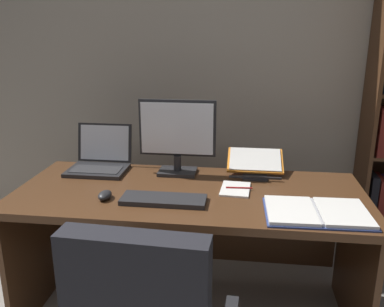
{
  "coord_description": "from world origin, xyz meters",
  "views": [
    {
      "loc": [
        0.32,
        -0.64,
        1.57
      ],
      "look_at": [
        0.07,
        1.3,
        0.98
      ],
      "focal_mm": 38.16,
      "sensor_mm": 36.0,
      "label": 1
    }
  ],
  "objects_px": {
    "desk": "(191,218)",
    "notepad": "(235,189)",
    "monitor": "(177,137)",
    "open_binder": "(317,212)",
    "computer_mouse": "(105,195)",
    "reading_stand_with_book": "(255,163)",
    "pen": "(239,188)",
    "keyboard": "(164,200)",
    "laptop": "(100,161)"
  },
  "relations": [
    {
      "from": "laptop",
      "to": "open_binder",
      "type": "bearing_deg",
      "value": -21.98
    },
    {
      "from": "open_binder",
      "to": "computer_mouse",
      "type": "bearing_deg",
      "value": 175.55
    },
    {
      "from": "monitor",
      "to": "open_binder",
      "type": "bearing_deg",
      "value": -33.44
    },
    {
      "from": "open_binder",
      "to": "pen",
      "type": "relative_size",
      "value": 3.45
    },
    {
      "from": "reading_stand_with_book",
      "to": "open_binder",
      "type": "relative_size",
      "value": 0.68
    },
    {
      "from": "monitor",
      "to": "reading_stand_with_book",
      "type": "relative_size",
      "value": 1.37
    },
    {
      "from": "monitor",
      "to": "keyboard",
      "type": "height_order",
      "value": "monitor"
    },
    {
      "from": "keyboard",
      "to": "notepad",
      "type": "height_order",
      "value": "keyboard"
    },
    {
      "from": "reading_stand_with_book",
      "to": "open_binder",
      "type": "xyz_separation_m",
      "value": [
        0.27,
        -0.55,
        -0.05
      ]
    },
    {
      "from": "laptop",
      "to": "computer_mouse",
      "type": "relative_size",
      "value": 3.3
    },
    {
      "from": "open_binder",
      "to": "notepad",
      "type": "bearing_deg",
      "value": 144.58
    },
    {
      "from": "desk",
      "to": "reading_stand_with_book",
      "type": "bearing_deg",
      "value": 35.47
    },
    {
      "from": "computer_mouse",
      "to": "notepad",
      "type": "distance_m",
      "value": 0.68
    },
    {
      "from": "desk",
      "to": "reading_stand_with_book",
      "type": "xyz_separation_m",
      "value": [
        0.35,
        0.25,
        0.26
      ]
    },
    {
      "from": "desk",
      "to": "notepad",
      "type": "bearing_deg",
      "value": -9.79
    },
    {
      "from": "reading_stand_with_book",
      "to": "keyboard",
      "type": "bearing_deg",
      "value": -132.54
    },
    {
      "from": "monitor",
      "to": "computer_mouse",
      "type": "distance_m",
      "value": 0.56
    },
    {
      "from": "monitor",
      "to": "laptop",
      "type": "distance_m",
      "value": 0.51
    },
    {
      "from": "notepad",
      "to": "pen",
      "type": "distance_m",
      "value": 0.02
    },
    {
      "from": "laptop",
      "to": "open_binder",
      "type": "distance_m",
      "value": 1.3
    },
    {
      "from": "desk",
      "to": "keyboard",
      "type": "relative_size",
      "value": 4.39
    },
    {
      "from": "laptop",
      "to": "notepad",
      "type": "bearing_deg",
      "value": -15.74
    },
    {
      "from": "laptop",
      "to": "notepad",
      "type": "relative_size",
      "value": 1.63
    },
    {
      "from": "computer_mouse",
      "to": "desk",
      "type": "bearing_deg",
      "value": 31.3
    },
    {
      "from": "keyboard",
      "to": "notepad",
      "type": "xyz_separation_m",
      "value": [
        0.35,
        0.2,
        -0.01
      ]
    },
    {
      "from": "notepad",
      "to": "monitor",
      "type": "bearing_deg",
      "value": 146.91
    },
    {
      "from": "desk",
      "to": "laptop",
      "type": "relative_size",
      "value": 5.37
    },
    {
      "from": "desk",
      "to": "computer_mouse",
      "type": "bearing_deg",
      "value": -148.7
    },
    {
      "from": "desk",
      "to": "laptop",
      "type": "height_order",
      "value": "laptop"
    },
    {
      "from": "keyboard",
      "to": "reading_stand_with_book",
      "type": "xyz_separation_m",
      "value": [
        0.45,
        0.5,
        0.05
      ]
    },
    {
      "from": "monitor",
      "to": "open_binder",
      "type": "distance_m",
      "value": 0.9
    },
    {
      "from": "monitor",
      "to": "computer_mouse",
      "type": "xyz_separation_m",
      "value": [
        -0.3,
        -0.43,
        -0.2
      ]
    },
    {
      "from": "desk",
      "to": "open_binder",
      "type": "distance_m",
      "value": 0.72
    },
    {
      "from": "reading_stand_with_book",
      "to": "notepad",
      "type": "distance_m",
      "value": 0.32
    },
    {
      "from": "pen",
      "to": "desk",
      "type": "bearing_deg",
      "value": 170.94
    },
    {
      "from": "keyboard",
      "to": "open_binder",
      "type": "height_order",
      "value": "same"
    },
    {
      "from": "computer_mouse",
      "to": "notepad",
      "type": "relative_size",
      "value": 0.5
    },
    {
      "from": "desk",
      "to": "open_binder",
      "type": "bearing_deg",
      "value": -25.42
    },
    {
      "from": "monitor",
      "to": "reading_stand_with_book",
      "type": "xyz_separation_m",
      "value": [
        0.45,
        0.06,
        -0.16
      ]
    },
    {
      "from": "laptop",
      "to": "open_binder",
      "type": "height_order",
      "value": "laptop"
    },
    {
      "from": "pen",
      "to": "monitor",
      "type": "bearing_deg",
      "value": 148.36
    },
    {
      "from": "reading_stand_with_book",
      "to": "open_binder",
      "type": "height_order",
      "value": "reading_stand_with_book"
    },
    {
      "from": "computer_mouse",
      "to": "open_binder",
      "type": "xyz_separation_m",
      "value": [
        1.03,
        -0.05,
        -0.01
      ]
    },
    {
      "from": "monitor",
      "to": "computer_mouse",
      "type": "bearing_deg",
      "value": -124.84
    },
    {
      "from": "reading_stand_with_book",
      "to": "notepad",
      "type": "xyz_separation_m",
      "value": [
        -0.11,
        -0.29,
        -0.06
      ]
    },
    {
      "from": "keyboard",
      "to": "notepad",
      "type": "bearing_deg",
      "value": 30.44
    },
    {
      "from": "keyboard",
      "to": "computer_mouse",
      "type": "relative_size",
      "value": 4.04
    },
    {
      "from": "laptop",
      "to": "keyboard",
      "type": "bearing_deg",
      "value": -42.37
    },
    {
      "from": "keyboard",
      "to": "open_binder",
      "type": "relative_size",
      "value": 0.87
    },
    {
      "from": "open_binder",
      "to": "pen",
      "type": "bearing_deg",
      "value": 143.13
    }
  ]
}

